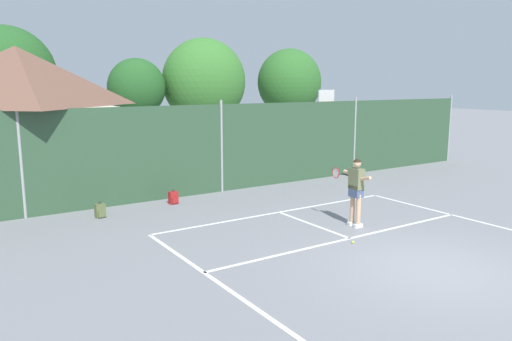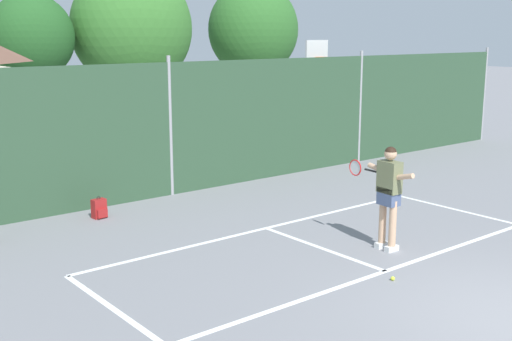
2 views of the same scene
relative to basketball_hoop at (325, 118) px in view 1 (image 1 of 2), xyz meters
name	(u,v)px [view 1 (image 1 of 2)]	position (x,y,z in m)	size (l,w,h in m)	color
ground_plane	(433,269)	(-6.36, -10.75, -2.31)	(120.00, 120.00, 0.00)	gray
court_markings	(409,260)	(-6.36, -10.11, -2.31)	(8.30, 11.10, 0.01)	white
chainlink_fence	(222,148)	(-6.36, -1.75, -0.75)	(26.09, 0.09, 3.26)	#2D4C33
basketball_hoop	(325,118)	(0.00, 0.00, 0.00)	(0.90, 0.67, 3.55)	#284CB2
clubhouse_building	(21,120)	(-12.37, 1.28, 0.31)	(5.69, 5.55, 5.05)	beige
treeline_backdrop	(151,82)	(-4.34, 9.96, 1.60)	(26.71, 4.60, 6.60)	brown
tennis_player	(356,186)	(-5.50, -7.56, -1.20)	(0.28, 1.44, 1.85)	silver
tennis_ball	(353,242)	(-6.58, -8.61, -2.28)	(0.07, 0.07, 0.07)	#CCE033
backpack_olive	(100,211)	(-11.03, -2.88, -2.12)	(0.30, 0.27, 0.46)	#566038
backpack_red	(173,198)	(-8.59, -2.52, -2.12)	(0.30, 0.26, 0.46)	maroon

